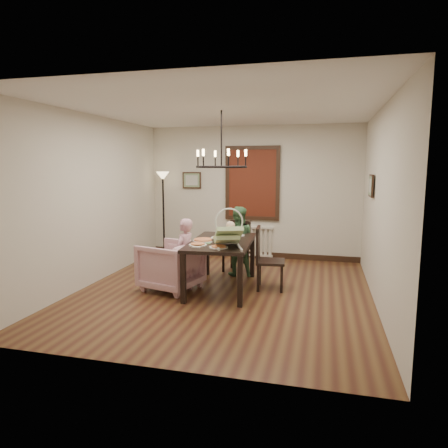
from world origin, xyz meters
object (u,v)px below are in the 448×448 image
at_px(chair_far, 236,246).
at_px(drinking_glass, 221,235).
at_px(elderly_woman, 185,261).
at_px(seated_man, 238,247).
at_px(floor_lamp, 164,215).
at_px(armchair, 171,266).
at_px(baby_bouncer, 228,234).
at_px(chair_right, 271,258).
at_px(dining_table, 222,246).

xyz_separation_m(chair_far, drinking_glass, (-0.03, -1.02, 0.39)).
xyz_separation_m(elderly_woman, drinking_glass, (0.49, 0.35, 0.38)).
bearing_deg(seated_man, floor_lamp, -38.73).
distance_m(seated_man, drinking_glass, 0.85).
bearing_deg(armchair, seated_man, 156.38).
bearing_deg(armchair, baby_bouncer, 89.94).
distance_m(armchair, seated_man, 1.39).
bearing_deg(chair_right, drinking_glass, 90.71).
height_order(dining_table, chair_far, chair_far).
bearing_deg(chair_right, armchair, 99.10).
bearing_deg(drinking_glass, elderly_woman, -144.58).
xyz_separation_m(dining_table, drinking_glass, (-0.04, 0.10, 0.16)).
xyz_separation_m(dining_table, floor_lamp, (-1.83, 2.02, 0.20)).
xyz_separation_m(armchair, seated_man, (0.86, 1.08, 0.13)).
bearing_deg(floor_lamp, elderly_woman, -60.32).
bearing_deg(baby_bouncer, chair_right, 30.98).
height_order(chair_far, seated_man, seated_man).
distance_m(chair_far, elderly_woman, 1.47).
distance_m(chair_right, elderly_woman, 1.37).
bearing_deg(drinking_glass, armchair, -157.03).
height_order(dining_table, baby_bouncer, baby_bouncer).
bearing_deg(chair_far, armchair, -105.64).
bearing_deg(baby_bouncer, elderly_woman, 142.99).
distance_m(chair_far, armchair, 1.54).
height_order(dining_table, drinking_glass, drinking_glass).
relative_size(seated_man, floor_lamp, 0.58).
height_order(seated_man, floor_lamp, floor_lamp).
relative_size(dining_table, seated_man, 1.68).
distance_m(baby_bouncer, floor_lamp, 3.23).
xyz_separation_m(dining_table, chair_right, (0.76, 0.19, -0.19)).
bearing_deg(dining_table, seated_man, 81.09).
xyz_separation_m(seated_man, baby_bouncer, (0.15, -1.35, 0.47)).
bearing_deg(chair_right, dining_table, 98.43).
distance_m(baby_bouncer, drinking_glass, 0.65).
xyz_separation_m(armchair, baby_bouncer, (1.01, -0.27, 0.60)).
relative_size(chair_far, floor_lamp, 0.53).
xyz_separation_m(chair_far, armchair, (-0.77, -1.34, -0.09)).
xyz_separation_m(chair_right, baby_bouncer, (-0.54, -0.67, 0.48)).
bearing_deg(baby_bouncer, armchair, 144.93).
height_order(seated_man, baby_bouncer, baby_bouncer).
relative_size(dining_table, chair_right, 1.71).
bearing_deg(chair_right, baby_bouncer, 135.71).
distance_m(dining_table, seated_man, 0.89).
xyz_separation_m(elderly_woman, seated_man, (0.61, 1.12, 0.04)).
relative_size(baby_bouncer, drinking_glass, 3.92).
bearing_deg(elderly_woman, drinking_glass, 137.01).
distance_m(chair_right, drinking_glass, 0.88).
height_order(dining_table, seated_man, seated_man).
height_order(dining_table, elderly_woman, elderly_woman).
distance_m(armchair, elderly_woman, 0.27).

